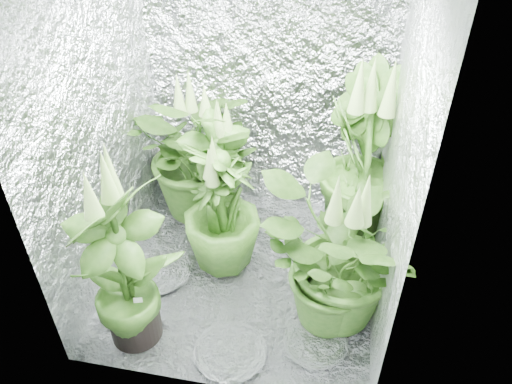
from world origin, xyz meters
The scene contains 10 objects.
ground centered at (0.00, 0.00, 0.00)m, with size 1.60×1.60×0.00m, color silver.
walls centered at (0.00, 0.00, 1.00)m, with size 1.62×1.62×2.00m.
plant_a centered at (-0.41, 0.55, 0.52)m, with size 1.11×1.11×1.09m.
plant_b centered at (-0.22, 0.31, 0.45)m, with size 0.66×0.66×1.00m.
plant_c centered at (0.64, 0.49, 0.60)m, with size 0.84×0.84×1.29m.
plant_d centered at (-0.15, 0.07, 0.44)m, with size 0.68×0.68×0.95m.
plant_e centered at (0.58, -0.27, 0.48)m, with size 1.14×1.14×1.01m.
plant_f centered at (-0.50, -0.57, 0.55)m, with size 0.75×0.75×1.17m.
circulation_fan centered at (0.60, 0.18, 0.16)m, with size 0.18×0.32×0.37m.
plant_label centered at (-0.44, -0.60, 0.30)m, with size 0.05×0.01×0.07m, color white.
Camera 1 is at (0.49, -2.17, 2.35)m, focal length 35.00 mm.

